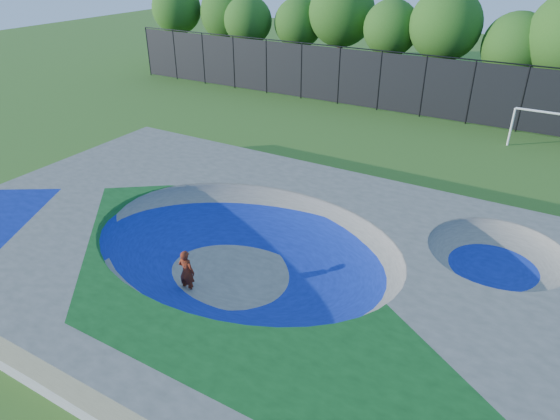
# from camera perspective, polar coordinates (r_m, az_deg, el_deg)

# --- Properties ---
(ground) EXTENTS (120.00, 120.00, 0.00)m
(ground) POSITION_cam_1_polar(r_m,az_deg,el_deg) (17.57, -4.05, -7.41)
(ground) COLOR #36651C
(ground) RESTS_ON ground
(skate_deck) EXTENTS (22.00, 14.00, 1.50)m
(skate_deck) POSITION_cam_1_polar(r_m,az_deg,el_deg) (17.14, -4.14, -5.37)
(skate_deck) COLOR gray
(skate_deck) RESTS_ON ground
(skater) EXTENTS (0.60, 0.41, 1.60)m
(skater) POSITION_cam_1_polar(r_m,az_deg,el_deg) (16.56, -10.62, -6.96)
(skater) COLOR red
(skater) RESTS_ON ground
(skateboard) EXTENTS (0.81, 0.36, 0.05)m
(skateboard) POSITION_cam_1_polar(r_m,az_deg,el_deg) (17.01, -10.39, -9.11)
(skateboard) COLOR black
(skateboard) RESTS_ON ground
(soccer_goal) EXTENTS (3.39, 0.12, 2.24)m
(soccer_goal) POSITION_cam_1_polar(r_m,az_deg,el_deg) (31.15, 28.05, 8.71)
(soccer_goal) COLOR white
(soccer_goal) RESTS_ON ground
(fence) EXTENTS (48.09, 0.09, 4.04)m
(fence) POSITION_cam_1_polar(r_m,az_deg,el_deg) (34.69, 16.07, 13.53)
(fence) COLOR black
(fence) RESTS_ON ground
(treeline) EXTENTS (53.09, 7.50, 8.08)m
(treeline) POSITION_cam_1_polar(r_m,az_deg,el_deg) (38.73, 18.57, 19.05)
(treeline) COLOR #3F2C1F
(treeline) RESTS_ON ground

